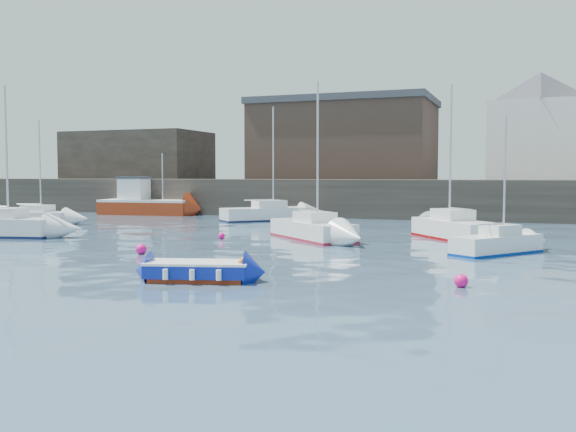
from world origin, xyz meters
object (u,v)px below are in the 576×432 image
(sailboat_c, at_px, (497,243))
(sailboat_f, at_px, (455,229))
(sailboat_h, at_px, (266,213))
(buoy_mid, at_px, (461,287))
(buoy_near, at_px, (141,254))
(sailboat_e, at_px, (35,217))
(blue_dinghy, at_px, (198,270))
(buoy_far, at_px, (221,239))
(sailboat_b, at_px, (312,229))
(fishing_boat, at_px, (144,203))

(sailboat_c, relative_size, sailboat_f, 0.73)
(sailboat_h, relative_size, buoy_mid, 19.77)
(buoy_near, bearing_deg, sailboat_e, 143.83)
(blue_dinghy, relative_size, buoy_near, 7.72)
(sailboat_h, height_order, buoy_far, sailboat_h)
(sailboat_b, height_order, buoy_near, sailboat_b)
(sailboat_c, bearing_deg, blue_dinghy, -128.64)
(fishing_boat, xyz_separation_m, sailboat_b, (20.09, -14.98, -0.48))
(fishing_boat, distance_m, buoy_near, 28.09)
(sailboat_e, height_order, sailboat_f, sailboat_f)
(blue_dinghy, bearing_deg, sailboat_c, 51.36)
(sailboat_b, distance_m, sailboat_c, 9.88)
(fishing_boat, distance_m, sailboat_h, 13.01)
(fishing_boat, relative_size, buoy_far, 22.86)
(sailboat_e, distance_m, buoy_far, 17.83)
(sailboat_f, relative_size, buoy_far, 22.82)
(blue_dinghy, distance_m, fishing_boat, 35.62)
(sailboat_c, height_order, sailboat_e, sailboat_e)
(buoy_far, bearing_deg, sailboat_f, 19.56)
(blue_dinghy, relative_size, sailboat_e, 0.50)
(sailboat_c, xyz_separation_m, sailboat_e, (-30.94, 6.80, 0.01))
(blue_dinghy, xyz_separation_m, sailboat_b, (-0.79, 13.87, 0.18))
(sailboat_c, height_order, buoy_near, sailboat_c)
(fishing_boat, distance_m, buoy_far, 22.73)
(blue_dinghy, xyz_separation_m, fishing_boat, (-20.88, 28.85, 0.66))
(sailboat_f, bearing_deg, sailboat_c, -67.54)
(blue_dinghy, height_order, sailboat_e, sailboat_e)
(fishing_boat, bearing_deg, sailboat_b, -36.70)
(sailboat_h, height_order, buoy_near, sailboat_h)
(sailboat_h, bearing_deg, fishing_boat, 165.48)
(sailboat_b, height_order, buoy_mid, sailboat_b)
(sailboat_b, xyz_separation_m, sailboat_f, (7.02, 2.56, 0.04))
(sailboat_b, distance_m, buoy_near, 9.85)
(sailboat_b, xyz_separation_m, buoy_mid, (8.75, -12.09, -0.53))
(sailboat_f, bearing_deg, buoy_far, -160.44)
(sailboat_c, bearing_deg, sailboat_b, 161.54)
(fishing_boat, xyz_separation_m, sailboat_e, (-1.47, -11.31, -0.54))
(sailboat_e, bearing_deg, buoy_mid, -27.47)
(sailboat_b, bearing_deg, blue_dinghy, -86.76)
(blue_dinghy, height_order, sailboat_b, sailboat_b)
(buoy_far, bearing_deg, fishing_boat, 133.30)
(sailboat_e, bearing_deg, sailboat_f, -2.23)
(buoy_mid, bearing_deg, sailboat_h, 124.32)
(fishing_boat, xyz_separation_m, sailboat_c, (29.47, -18.11, -0.55))
(sailboat_b, distance_m, buoy_far, 4.81)
(buoy_mid, xyz_separation_m, buoy_far, (-13.27, 10.54, 0.00))
(sailboat_c, relative_size, buoy_far, 16.64)
(blue_dinghy, distance_m, sailboat_h, 26.90)
(sailboat_c, distance_m, sailboat_f, 6.15)
(buoy_near, bearing_deg, sailboat_h, 97.52)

